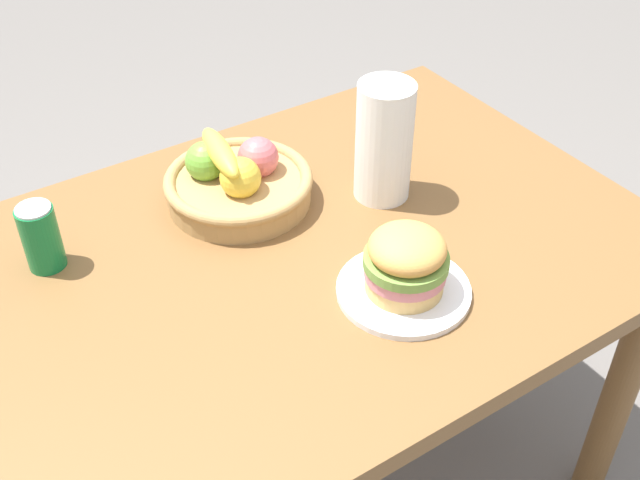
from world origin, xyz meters
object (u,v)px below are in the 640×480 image
object	(u,v)px
fruit_basket	(237,181)
paper_towel_roll	(384,142)
plate	(403,290)
soda_can	(41,237)
sandwich	(406,261)

from	to	relation	value
fruit_basket	paper_towel_roll	world-z (taller)	paper_towel_roll
plate	soda_can	xyz separation A→B (m)	(-0.48, 0.41, 0.06)
paper_towel_roll	sandwich	bearing A→B (deg)	-119.19
sandwich	soda_can	world-z (taller)	sandwich
fruit_basket	soda_can	bearing A→B (deg)	177.77
paper_towel_roll	fruit_basket	bearing A→B (deg)	151.57
sandwich	paper_towel_roll	size ratio (longest dim) A/B	0.60
plate	fruit_basket	size ratio (longest dim) A/B	0.80
sandwich	paper_towel_roll	xyz separation A→B (m)	(0.14, 0.26, 0.05)
plate	sandwich	bearing A→B (deg)	90.00
sandwich	paper_towel_roll	distance (m)	0.30
fruit_basket	sandwich	bearing A→B (deg)	-74.81
sandwich	soda_can	distance (m)	0.63
soda_can	paper_towel_roll	distance (m)	0.65
plate	fruit_basket	xyz separation A→B (m)	(-0.11, 0.39, 0.04)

